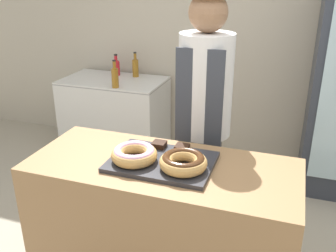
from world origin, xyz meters
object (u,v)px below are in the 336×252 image
at_px(brownie_back_right, 182,148).
at_px(chest_freezer, 115,116).
at_px(serving_tray, 162,162).
at_px(baker_person, 204,119).
at_px(donut_chocolate_glaze, 183,161).
at_px(brownie_back_left, 159,145).
at_px(bottle_amber_b, 135,67).
at_px(donut_light_glaze, 134,154).
at_px(bottle_amber, 115,77).
at_px(bottle_red, 116,67).

relative_size(brownie_back_right, chest_freezer, 0.07).
bearing_deg(serving_tray, baker_person, 80.95).
bearing_deg(serving_tray, donut_chocolate_glaze, -22.24).
bearing_deg(brownie_back_left, bottle_amber_b, 117.45).
distance_m(donut_light_glaze, bottle_amber, 1.78).
relative_size(brownie_back_right, bottle_red, 0.33).
height_order(brownie_back_left, bottle_amber, bottle_amber).
bearing_deg(serving_tray, bottle_red, 122.41).
bearing_deg(donut_chocolate_glaze, brownie_back_left, 135.80).
height_order(baker_person, bottle_red, baker_person).
height_order(chest_freezer, bottle_red, bottle_red).
distance_m(serving_tray, donut_chocolate_glaze, 0.16).
bearing_deg(bottle_amber, donut_light_glaze, -60.22).
bearing_deg(chest_freezer, donut_light_glaze, -60.04).
relative_size(donut_light_glaze, bottle_red, 1.07).
distance_m(serving_tray, bottle_amber_b, 2.17).
bearing_deg(brownie_back_left, serving_tray, -64.40).
relative_size(donut_chocolate_glaze, bottle_amber_b, 0.93).
xyz_separation_m(brownie_back_right, bottle_amber, (-1.09, 1.35, -0.03)).
xyz_separation_m(donut_chocolate_glaze, brownie_back_left, (-0.20, 0.20, -0.02)).
distance_m(baker_person, chest_freezer, 1.82).
relative_size(baker_person, bottle_amber, 6.65).
bearing_deg(donut_chocolate_glaze, bottle_red, 124.42).
relative_size(serving_tray, bottle_amber_b, 2.07).
bearing_deg(serving_tray, bottle_amber_b, 117.32).
xyz_separation_m(bottle_red, bottle_amber_b, (0.22, 0.01, 0.01)).
height_order(donut_light_glaze, baker_person, baker_person).
distance_m(donut_chocolate_glaze, chest_freezer, 2.30).
bearing_deg(serving_tray, bottle_amber, 124.37).
distance_m(serving_tray, brownie_back_right, 0.16).
bearing_deg(donut_light_glaze, bottle_amber_b, 113.46).
bearing_deg(donut_light_glaze, chest_freezer, 119.96).
relative_size(serving_tray, donut_light_glaze, 2.23).
bearing_deg(baker_person, bottle_red, 133.91).
bearing_deg(serving_tray, brownie_back_right, 64.40).
xyz_separation_m(donut_light_glaze, donut_chocolate_glaze, (0.27, 0.00, 0.00)).
bearing_deg(donut_chocolate_glaze, bottle_amber, 126.76).
bearing_deg(serving_tray, donut_light_glaze, -157.76).
distance_m(serving_tray, chest_freezer, 2.16).
xyz_separation_m(donut_light_glaze, baker_person, (0.22, 0.62, -0.00)).
bearing_deg(bottle_amber, bottle_amber_b, 86.88).
bearing_deg(chest_freezer, baker_person, -43.19).
distance_m(donut_light_glaze, donut_chocolate_glaze, 0.27).
height_order(serving_tray, bottle_amber, bottle_amber).
distance_m(brownie_back_left, bottle_amber_b, 2.01).
height_order(donut_chocolate_glaze, baker_person, baker_person).
bearing_deg(bottle_amber_b, baker_person, -51.55).
height_order(donut_chocolate_glaze, brownie_back_right, donut_chocolate_glaze).
height_order(serving_tray, brownie_back_left, brownie_back_left).
distance_m(donut_chocolate_glaze, brownie_back_left, 0.28).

